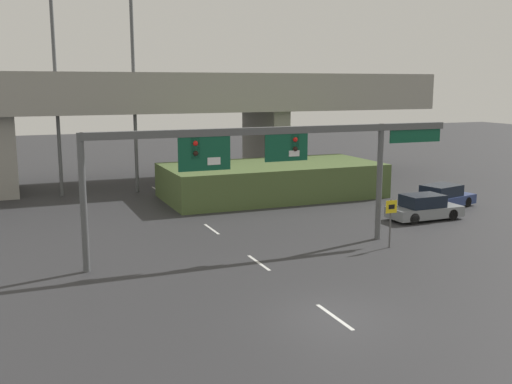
{
  "coord_description": "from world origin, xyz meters",
  "views": [
    {
      "loc": [
        -9.54,
        -16.55,
        7.63
      ],
      "look_at": [
        0.0,
        6.83,
        3.07
      ],
      "focal_mm": 42.0,
      "sensor_mm": 36.0,
      "label": 1
    }
  ],
  "objects_px": {
    "highway_light_pole_near": "(56,88)",
    "parked_sedan_near_right": "(424,208)",
    "highway_light_pole_far": "(133,58)",
    "signal_gantry": "(271,150)",
    "parked_sedan_mid_right": "(442,197)",
    "speed_limit_sign": "(391,216)"
  },
  "relations": [
    {
      "from": "signal_gantry",
      "to": "parked_sedan_near_right",
      "type": "relative_size",
      "value": 4.13
    },
    {
      "from": "highway_light_pole_far",
      "to": "parked_sedan_near_right",
      "type": "height_order",
      "value": "highway_light_pole_far"
    },
    {
      "from": "highway_light_pole_far",
      "to": "parked_sedan_near_right",
      "type": "bearing_deg",
      "value": -48.43
    },
    {
      "from": "signal_gantry",
      "to": "parked_sedan_mid_right",
      "type": "height_order",
      "value": "signal_gantry"
    },
    {
      "from": "highway_light_pole_near",
      "to": "speed_limit_sign",
      "type": "bearing_deg",
      "value": -55.97
    },
    {
      "from": "signal_gantry",
      "to": "parked_sedan_mid_right",
      "type": "bearing_deg",
      "value": 19.87
    },
    {
      "from": "highway_light_pole_near",
      "to": "parked_sedan_mid_right",
      "type": "xyz_separation_m",
      "value": [
        21.73,
        -13.06,
        -6.69
      ]
    },
    {
      "from": "highway_light_pole_near",
      "to": "highway_light_pole_far",
      "type": "height_order",
      "value": "highway_light_pole_far"
    },
    {
      "from": "highway_light_pole_near",
      "to": "highway_light_pole_far",
      "type": "bearing_deg",
      "value": -2.9
    },
    {
      "from": "highway_light_pole_far",
      "to": "parked_sedan_mid_right",
      "type": "relative_size",
      "value": 3.77
    },
    {
      "from": "signal_gantry",
      "to": "highway_light_pole_far",
      "type": "bearing_deg",
      "value": 98.44
    },
    {
      "from": "parked_sedan_near_right",
      "to": "parked_sedan_mid_right",
      "type": "distance_m",
      "value": 3.92
    },
    {
      "from": "highway_light_pole_near",
      "to": "parked_sedan_mid_right",
      "type": "bearing_deg",
      "value": -31.0
    },
    {
      "from": "highway_light_pole_far",
      "to": "parked_sedan_mid_right",
      "type": "distance_m",
      "value": 22.68
    },
    {
      "from": "highway_light_pole_far",
      "to": "parked_sedan_near_right",
      "type": "xyz_separation_m",
      "value": [
        13.39,
        -15.1,
        -8.71
      ]
    },
    {
      "from": "signal_gantry",
      "to": "highway_light_pole_near",
      "type": "xyz_separation_m",
      "value": [
        -7.81,
        18.09,
        2.64
      ]
    },
    {
      "from": "highway_light_pole_near",
      "to": "parked_sedan_mid_right",
      "type": "height_order",
      "value": "highway_light_pole_near"
    },
    {
      "from": "highway_light_pole_near",
      "to": "highway_light_pole_far",
      "type": "xyz_separation_m",
      "value": [
        5.16,
        -0.26,
        2.02
      ]
    },
    {
      "from": "highway_light_pole_near",
      "to": "parked_sedan_near_right",
      "type": "distance_m",
      "value": 25.0
    },
    {
      "from": "speed_limit_sign",
      "to": "parked_sedan_near_right",
      "type": "distance_m",
      "value": 6.86
    },
    {
      "from": "speed_limit_sign",
      "to": "parked_sedan_near_right",
      "type": "height_order",
      "value": "speed_limit_sign"
    },
    {
      "from": "highway_light_pole_far",
      "to": "speed_limit_sign",
      "type": "bearing_deg",
      "value": -67.3
    }
  ]
}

